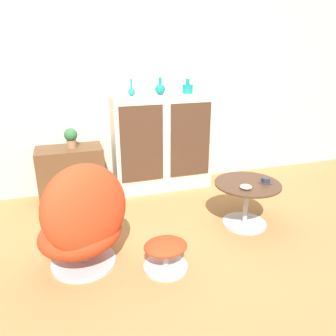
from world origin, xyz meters
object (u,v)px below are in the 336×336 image
Objects in this scene: tv_console at (71,174)px; potted_plant at (71,137)px; sideboard at (162,143)px; vase_inner_left at (160,89)px; ottoman at (166,251)px; egg_chair at (83,222)px; vase_inner_right at (188,88)px; coffee_table at (246,198)px; vase_leftmost at (132,91)px; teacup at (266,181)px; bowl at (246,187)px.

potted_plant reaches higher than tv_console.
vase_inner_left is (-0.01, 0.00, 0.63)m from sideboard.
ottoman is at bearing -68.13° from tv_console.
egg_chair is 2.07m from vase_inner_right.
ottoman is 0.56× the size of coffee_table.
vase_inner_left is (0.33, 0.00, 0.02)m from vase_leftmost.
teacup is at bearing -73.76° from vase_inner_right.
egg_chair is 1.38m from potted_plant.
vase_inner_right is (0.77, 1.56, 1.04)m from ottoman.
sideboard reaches higher than egg_chair.
teacup is at bearing -13.56° from coffee_table.
vase_leftmost is 0.66m from vase_inner_right.
bowl is at bearing -71.83° from sideboard.
vase_inner_right is at bearing 106.24° from teacup.
potted_plant reaches higher than coffee_table.
vase_inner_right reaches higher than egg_chair.
sideboard is 0.71m from vase_leftmost.
egg_chair reaches higher than ottoman.
tv_console is 3.29× the size of potted_plant.
vase_leftmost is 0.84× the size of potted_plant.
tv_console is at bearing 144.12° from coffee_table.
tv_console is at bearing -179.16° from vase_leftmost.
coffee_table is at bearing 51.75° from bowl.
tv_console is at bearing 145.90° from teacup.
vase_leftmost is at bearing 0.83° from potted_plant.
egg_chair is 4.91× the size of vase_leftmost.
tv_console reaches higher than teacup.
coffee_table is 0.25m from teacup.
teacup reaches higher than ottoman.
vase_inner_left is at bearing 0.00° from vase_leftmost.
potted_plant is (-1.35, -0.01, -0.47)m from vase_inner_right.
vase_leftmost reaches higher than vase_inner_right.
potted_plant is (-0.69, -0.01, -0.46)m from vase_leftmost.
bowl is (1.44, 0.10, 0.05)m from egg_chair.
egg_chair reaches higher than tv_console.
vase_inner_right is 1.46m from bowl.
coffee_table is at bearing 23.74° from ottoman.
bowl is (-0.09, -0.11, 0.18)m from coffee_table.
potted_plant is 2.08m from teacup.
vase_inner_left is at bearing 53.07° from egg_chair.
coffee_table is at bearing 166.44° from teacup.
coffee_table is (0.95, 0.42, 0.13)m from ottoman.
sideboard reaches higher than tv_console.
tv_console is 1.93m from coffee_table.
vase_leftmost is 1.43× the size of teacup.
teacup is 0.26m from bowl.
sideboard is at bearing 0.34° from potted_plant.
vase_inner_left reaches higher than teacup.
vase_inner_right reaches higher than ottoman.
vase_leftmost reaches higher than teacup.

